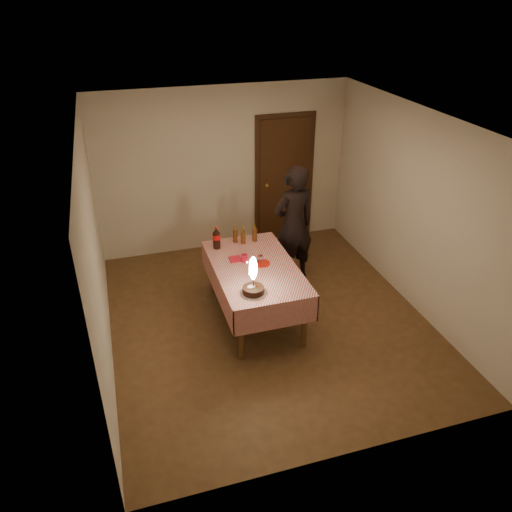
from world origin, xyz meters
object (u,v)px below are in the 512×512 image
Objects in this scene: clear_cup at (260,259)px; amber_bottle_left at (235,234)px; amber_bottle_right at (255,233)px; photographer at (293,225)px; red_plate at (262,263)px; birthday_cake at (253,283)px; red_cup at (244,258)px; cola_bottle at (217,238)px; amber_bottle_mid at (243,235)px; dining_table at (255,273)px.

clear_cup is 0.65m from amber_bottle_left.
amber_bottle_right is (0.26, -0.05, 0.00)m from amber_bottle_left.
photographer reaches higher than clear_cup.
amber_bottle_right is (0.09, 0.62, 0.11)m from red_plate.
clear_cup is at bearing 66.42° from birthday_cake.
cola_bottle is (-0.25, 0.46, 0.10)m from red_cup.
amber_bottle_left and amber_bottle_mid have the same top height.
cola_bottle is 0.54m from amber_bottle_right.
amber_bottle_right is at bearing 81.35° from red_plate.
amber_bottle_right is at bearing 80.15° from clear_cup.
clear_cup is 0.28× the size of cola_bottle.
birthday_cake is 0.70m from red_plate.
dining_table is at bearing -159.33° from red_plate.
amber_bottle_mid reaches higher than clear_cup.
cola_bottle is at bearing 97.27° from birthday_cake.
red_cup is at bearing -103.80° from amber_bottle_mid.
dining_table is 0.75m from amber_bottle_left.
birthday_cake reaches higher than red_cup.
clear_cup is at bearing -135.63° from photographer.
red_plate is 2.20× the size of red_cup.
dining_table is at bearing -60.60° from cola_bottle.
red_cup is (-0.19, 0.11, 0.05)m from red_plate.
red_plate is 0.06m from clear_cup.
cola_bottle is at bearing 119.40° from dining_table.
clear_cup is 0.59m from amber_bottle_right.
amber_bottle_left is at bearing 103.74° from red_plate.
amber_bottle_right reaches higher than red_cup.
dining_table is 0.75m from cola_bottle.
red_plate is 1.03m from photographer.
cola_bottle is at bearing 118.62° from red_cup.
birthday_cake is at bearing -107.46° from amber_bottle_right.
red_cup is at bearing -61.38° from cola_bottle.
clear_cup is (0.29, 0.66, -0.09)m from birthday_cake.
red_cup is 0.20m from clear_cup.
amber_bottle_mid is at bearing 4.91° from cola_bottle.
birthday_cake is at bearing -126.37° from photographer.
red_plate is 0.13× the size of photographer.
birthday_cake is 4.75× the size of red_cup.
clear_cup is 0.05× the size of photographer.
dining_table is 5.42× the size of cola_bottle.
dining_table is 6.75× the size of amber_bottle_left.
cola_bottle is (-0.44, 0.53, 0.11)m from clear_cup.
clear_cup reaches higher than red_plate.
cola_bottle is at bearing -175.09° from amber_bottle_mid.
red_plate is at bearing -83.91° from clear_cup.
photographer reaches higher than amber_bottle_right.
red_plate reaches higher than dining_table.
cola_bottle is (-0.35, 0.61, 0.26)m from dining_table.
red_plate is at bearing -52.16° from cola_bottle.
cola_bottle is at bearing -160.57° from amber_bottle_left.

